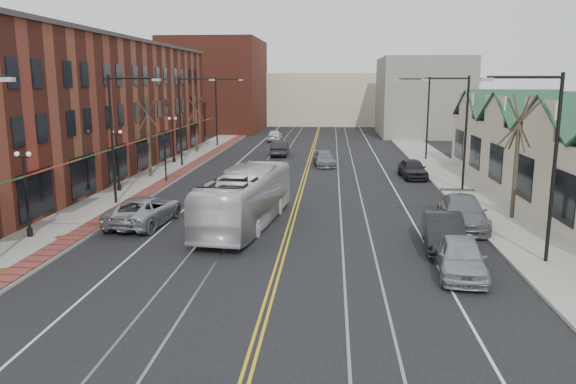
% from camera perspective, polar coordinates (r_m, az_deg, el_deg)
% --- Properties ---
extents(ground, '(160.00, 160.00, 0.00)m').
position_cam_1_polar(ground, '(19.75, -2.32, -12.06)').
color(ground, black).
rests_on(ground, ground).
extents(sidewalk_left, '(4.00, 120.00, 0.15)m').
position_cam_1_polar(sidewalk_left, '(41.30, -15.70, 0.05)').
color(sidewalk_left, gray).
rests_on(sidewalk_left, ground).
extents(sidewalk_right, '(4.00, 120.00, 0.15)m').
position_cam_1_polar(sidewalk_right, '(40.00, 18.59, -0.48)').
color(sidewalk_right, gray).
rests_on(sidewalk_right, ground).
extents(building_left, '(10.00, 50.00, 11.00)m').
position_cam_1_polar(building_left, '(49.80, -20.91, 7.88)').
color(building_left, maroon).
rests_on(building_left, ground).
extents(building_right, '(8.00, 36.00, 4.60)m').
position_cam_1_polar(building_right, '(41.52, 26.84, 2.42)').
color(building_right, '#BDAF92').
rests_on(building_right, ground).
extents(backdrop_left, '(14.00, 18.00, 14.00)m').
position_cam_1_polar(backdrop_left, '(89.87, -7.31, 10.67)').
color(backdrop_left, maroon).
rests_on(backdrop_left, ground).
extents(backdrop_mid, '(22.00, 14.00, 9.00)m').
position_cam_1_polar(backdrop_mid, '(103.08, 3.32, 9.42)').
color(backdrop_mid, '#BDAF92').
rests_on(backdrop_mid, ground).
extents(backdrop_right, '(12.00, 16.00, 11.00)m').
position_cam_1_polar(backdrop_right, '(84.01, 13.44, 9.40)').
color(backdrop_right, slate).
rests_on(backdrop_right, ground).
extents(streetlight_l_1, '(3.33, 0.25, 8.00)m').
position_cam_1_polar(streetlight_l_1, '(36.60, -16.85, 6.42)').
color(streetlight_l_1, black).
rests_on(streetlight_l_1, sidewalk_left).
extents(streetlight_l_2, '(3.33, 0.25, 8.00)m').
position_cam_1_polar(streetlight_l_2, '(51.80, -10.43, 8.01)').
color(streetlight_l_2, black).
rests_on(streetlight_l_2, sidewalk_left).
extents(streetlight_l_3, '(3.33, 0.25, 8.00)m').
position_cam_1_polar(streetlight_l_3, '(67.37, -6.93, 8.83)').
color(streetlight_l_3, black).
rests_on(streetlight_l_3, sidewalk_left).
extents(streetlight_r_0, '(3.33, 0.25, 8.00)m').
position_cam_1_polar(streetlight_r_0, '(25.73, 24.64, 4.02)').
color(streetlight_r_0, black).
rests_on(streetlight_r_0, sidewalk_right).
extents(streetlight_r_1, '(3.33, 0.25, 8.00)m').
position_cam_1_polar(streetlight_r_1, '(41.06, 17.05, 6.89)').
color(streetlight_r_1, black).
rests_on(streetlight_r_1, sidewalk_right).
extents(streetlight_r_2, '(3.33, 0.25, 8.00)m').
position_cam_1_polar(streetlight_r_2, '(56.76, 13.60, 8.15)').
color(streetlight_r_2, black).
rests_on(streetlight_r_2, sidewalk_right).
extents(lamppost_l_1, '(0.84, 0.28, 4.27)m').
position_cam_1_polar(lamppost_l_1, '(30.54, -25.02, -0.39)').
color(lamppost_l_1, black).
rests_on(lamppost_l_1, sidewalk_left).
extents(lamppost_l_2, '(0.84, 0.28, 4.27)m').
position_cam_1_polar(lamppost_l_2, '(41.24, -16.90, 2.96)').
color(lamppost_l_2, black).
rests_on(lamppost_l_2, sidewalk_left).
extents(lamppost_l_3, '(0.84, 0.28, 4.27)m').
position_cam_1_polar(lamppost_l_3, '(54.41, -11.58, 5.13)').
color(lamppost_l_3, black).
rests_on(lamppost_l_3, sidewalk_left).
extents(tree_left_near, '(1.78, 1.37, 6.48)m').
position_cam_1_polar(tree_left_near, '(46.59, -13.99, 5.65)').
color(tree_left_near, '#382B21').
rests_on(tree_left_near, sidewalk_left).
extents(tree_left_far, '(1.66, 1.28, 6.02)m').
position_cam_1_polar(tree_left_far, '(61.94, -9.31, 6.93)').
color(tree_left_far, '#382B21').
rests_on(tree_left_far, sidewalk_left).
extents(tree_right_mid, '(1.90, 1.46, 6.93)m').
position_cam_1_polar(tree_right_mid, '(33.86, 22.21, 3.54)').
color(tree_right_mid, '#382B21').
rests_on(tree_right_mid, sidewalk_right).
extents(manhole_mid, '(0.60, 0.60, 0.02)m').
position_cam_1_polar(manhole_mid, '(26.07, -26.93, -7.09)').
color(manhole_mid, '#592D19').
rests_on(manhole_mid, sidewalk_left).
extents(manhole_far, '(0.60, 0.60, 0.02)m').
position_cam_1_polar(manhole_far, '(30.24, -22.05, -4.25)').
color(manhole_far, '#592D19').
rests_on(manhole_far, sidewalk_left).
extents(traffic_signal, '(0.18, 0.15, 3.80)m').
position_cam_1_polar(traffic_signal, '(44.25, -12.38, 3.92)').
color(traffic_signal, black).
rests_on(traffic_signal, sidewalk_left).
extents(transit_bus, '(4.02, 11.36, 3.10)m').
position_cam_1_polar(transit_bus, '(30.41, -4.30, -0.65)').
color(transit_bus, silver).
rests_on(transit_bus, ground).
extents(parked_suv, '(3.23, 6.00, 1.60)m').
position_cam_1_polar(parked_suv, '(31.82, -14.38, -1.83)').
color(parked_suv, '#9EA0A4').
rests_on(parked_suv, ground).
extents(parked_car_a, '(2.37, 4.79, 1.57)m').
position_cam_1_polar(parked_car_a, '(23.95, 17.17, -6.33)').
color(parked_car_a, '#9C9EA3').
rests_on(parked_car_a, ground).
extents(parked_car_b, '(2.15, 5.10, 1.64)m').
position_cam_1_polar(parked_car_b, '(27.48, 15.50, -3.91)').
color(parked_car_b, black).
rests_on(parked_car_b, ground).
extents(parked_car_c, '(2.83, 5.90, 1.66)m').
position_cam_1_polar(parked_car_c, '(31.67, 17.34, -1.99)').
color(parked_car_c, slate).
rests_on(parked_car_c, ground).
extents(parked_car_d, '(2.16, 4.73, 1.57)m').
position_cam_1_polar(parked_car_d, '(46.60, 12.56, 2.33)').
color(parked_car_d, black).
rests_on(parked_car_d, ground).
extents(distant_car_left, '(1.79, 4.88, 1.59)m').
position_cam_1_polar(distant_car_left, '(59.17, -0.84, 4.47)').
color(distant_car_left, black).
rests_on(distant_car_left, ground).
extents(distant_car_right, '(2.45, 4.77, 1.32)m').
position_cam_1_polar(distant_car_right, '(52.07, 3.72, 3.36)').
color(distant_car_right, slate).
rests_on(distant_car_right, ground).
extents(distant_car_far, '(1.82, 4.49, 1.53)m').
position_cam_1_polar(distant_car_far, '(73.44, -1.34, 5.77)').
color(distant_car_far, silver).
rests_on(distant_car_far, ground).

